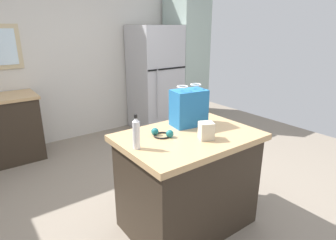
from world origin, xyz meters
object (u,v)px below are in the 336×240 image
at_px(tall_cabinet, 186,62).
at_px(small_box, 206,131).
at_px(ear_defenders, 162,134).
at_px(kitchen_island, 188,180).
at_px(shopping_bag, 189,107).
at_px(refrigerator, 155,79).
at_px(bottle, 136,133).

relative_size(tall_cabinet, small_box, 15.87).
xyz_separation_m(tall_cabinet, ear_defenders, (-2.19, -2.32, -0.21)).
distance_m(kitchen_island, shopping_bag, 0.67).
bearing_deg(shopping_bag, ear_defenders, -166.34).
bearing_deg(refrigerator, tall_cabinet, 0.02).
height_order(kitchen_island, bottle, bottle).
height_order(shopping_bag, ear_defenders, shopping_bag).
bearing_deg(ear_defenders, refrigerator, 57.22).
bearing_deg(kitchen_island, tall_cabinet, 50.66).
relative_size(small_box, ear_defenders, 0.70).
height_order(small_box, ear_defenders, small_box).
height_order(kitchen_island, ear_defenders, ear_defenders).
bearing_deg(tall_cabinet, shopping_bag, -129.33).
bearing_deg(kitchen_island, refrigerator, 62.02).
xyz_separation_m(tall_cabinet, bottle, (-2.49, -2.41, -0.11)).
height_order(shopping_bag, small_box, shopping_bag).
height_order(refrigerator, bottle, refrigerator).
height_order(kitchen_island, small_box, small_box).
height_order(bottle, ear_defenders, bottle).
bearing_deg(ear_defenders, small_box, -46.16).
distance_m(tall_cabinet, ear_defenders, 3.20).
xyz_separation_m(tall_cabinet, small_box, (-1.94, -2.58, -0.16)).
distance_m(kitchen_island, refrigerator, 2.78).
bearing_deg(bottle, kitchen_island, -1.26).
height_order(refrigerator, small_box, refrigerator).
bearing_deg(kitchen_island, bottle, 178.74).
distance_m(kitchen_island, ear_defenders, 0.53).
bearing_deg(tall_cabinet, kitchen_island, -129.34).
xyz_separation_m(refrigerator, bottle, (-1.80, -2.41, 0.13)).
height_order(refrigerator, shopping_bag, refrigerator).
xyz_separation_m(kitchen_island, shopping_bag, (0.16, 0.19, 0.62)).
distance_m(refrigerator, bottle, 3.01).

